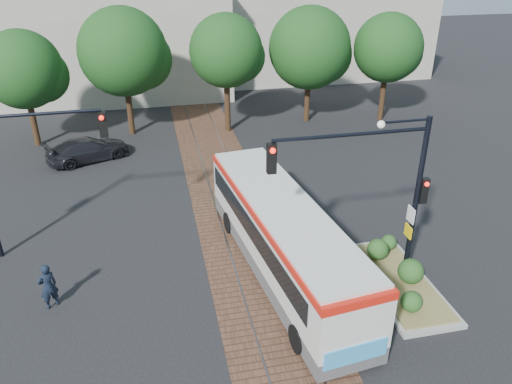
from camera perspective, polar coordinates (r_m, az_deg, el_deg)
ground at (r=18.15m, az=0.61°, el=-10.60°), size 120.00×120.00×0.00m
trackbed at (r=21.38m, az=-1.80°, el=-4.15°), size 3.60×40.00×0.02m
tree_row at (r=31.34m, az=-4.12°, el=15.59°), size 26.40×5.60×7.67m
warehouses at (r=43.42m, az=-9.05°, el=17.19°), size 40.00×13.00×8.00m
city_bus at (r=17.96m, az=3.08°, el=-4.89°), size 3.52×10.87×2.86m
traffic_island at (r=18.78m, az=15.94°, el=-9.10°), size 2.20×5.20×1.13m
signal_pole_main at (r=16.51m, az=14.52°, el=1.31°), size 5.49×0.46×6.00m
signal_pole_left at (r=20.03m, az=-26.24°, el=3.03°), size 4.99×0.34×6.00m
officer at (r=18.09m, az=-22.68°, el=-9.90°), size 0.73×0.66×1.68m
parked_car at (r=29.14m, az=-18.68°, el=4.65°), size 4.82×3.42×1.29m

